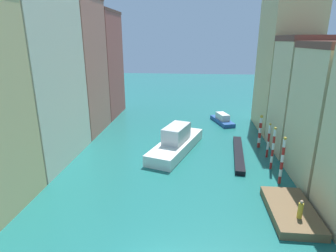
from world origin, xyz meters
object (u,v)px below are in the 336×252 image
Objects in this scene: mooring_pole_0 at (282,160)px; gondola_black at (238,153)px; mooring_pole_2 at (268,140)px; person_on_dock at (300,210)px; waterfront_dock at (291,211)px; mooring_pole_3 at (260,131)px; vaporetto_white at (176,142)px; motorboat_0 at (222,119)px; mooring_pole_1 at (273,148)px.

gondola_black is (-3.01, 6.57, -2.21)m from mooring_pole_0.
mooring_pole_0 is at bearing -92.59° from mooring_pole_2.
mooring_pole_2 is (0.72, 12.91, 0.80)m from person_on_dock.
waterfront_dock is 14.80m from mooring_pole_3.
vaporetto_white reaches higher than motorboat_0.
waterfront_dock is 25.58m from motorboat_0.
waterfront_dock is 1.32× the size of mooring_pole_0.
mooring_pole_1 is at bearing -77.63° from motorboat_0.
person_on_dock is at bearing -53.54° from vaporetto_white.
mooring_pole_1 reaches higher than vaporetto_white.
waterfront_dock is 1.49× the size of mooring_pole_2.
waterfront_dock is at bearing -96.13° from mooring_pole_0.
motorboat_0 is (6.90, 12.90, -0.52)m from vaporetto_white.
mooring_pole_0 reaches higher than mooring_pole_1.
motorboat_0 is at bearing 106.34° from mooring_pole_2.
mooring_pole_2 is at bearing -4.89° from vaporetto_white.
waterfront_dock is at bearing -50.98° from vaporetto_white.
person_on_dock is 16.07m from mooring_pole_3.
waterfront_dock is 1.46× the size of mooring_pole_3.
vaporetto_white is at bearing 174.64° from gondola_black.
mooring_pole_3 is at bearing 90.13° from mooring_pole_0.
waterfront_dock is at bearing -78.20° from gondola_black.
person_on_dock reaches higher than motorboat_0.
mooring_pole_0 is 1.01× the size of mooring_pole_1.
mooring_pole_1 is at bearing 90.66° from mooring_pole_0.
waterfront_dock is 0.58× the size of gondola_black.
mooring_pole_0 is 1.11× the size of mooring_pole_3.
waterfront_dock is 1.72m from person_on_dock.
vaporetto_white is at bearing 145.65° from mooring_pole_0.
motorboat_0 is (-4.05, 13.83, -1.57)m from mooring_pole_2.
vaporetto_white reaches higher than gondola_black.
mooring_pole_3 is (-0.31, 3.13, 0.07)m from mooring_pole_2.
mooring_pole_2 is 0.39× the size of gondola_black.
motorboat_0 is (-3.21, 25.37, 0.26)m from waterfront_dock.
vaporetto_white is (-10.67, 7.29, -1.34)m from mooring_pole_0.
mooring_pole_3 is 0.68× the size of motorboat_0.
gondola_black is (7.65, -0.72, -0.87)m from vaporetto_white.
person_on_dock is at bearing -93.20° from mooring_pole_2.
mooring_pole_3 reaches higher than person_on_dock.
mooring_pole_0 is 1.14× the size of mooring_pole_2.
person_on_dock is 9.81m from mooring_pole_1.
waterfront_dock is at bearing 95.10° from person_on_dock.
mooring_pole_3 reaches higher than waterfront_dock.
mooring_pole_3 is at bearing 44.20° from gondola_black.
mooring_pole_0 reaches higher than person_on_dock.
mooring_pole_1 is (0.40, 9.74, 1.06)m from person_on_dock.
mooring_pole_3 is at bearing 87.91° from waterfront_dock.
mooring_pole_0 is (0.43, 6.56, 1.09)m from person_on_dock.
mooring_pole_3 is at bearing -70.71° from motorboat_0.
person_on_dock is 17.22m from vaporetto_white.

